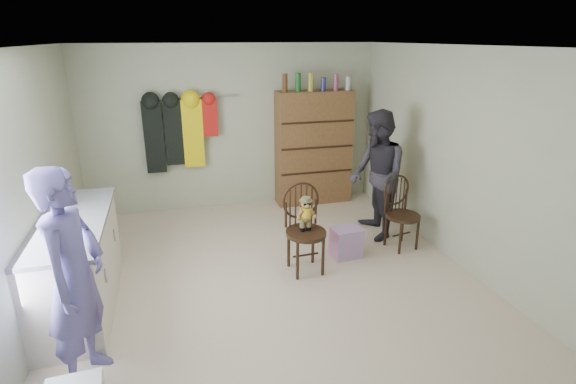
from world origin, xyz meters
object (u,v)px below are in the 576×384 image
object	(u,v)px
counter	(78,264)
chair_far	(401,210)
dresser	(314,147)
chair_front	(304,222)

from	to	relation	value
counter	chair_far	size ratio (longest dim) A/B	1.98
dresser	chair_front	bearing A→B (deg)	-110.85
counter	dresser	world-z (taller)	dresser
counter	dresser	xyz separation A→B (m)	(3.20, 2.30, 0.44)
counter	chair_far	world-z (taller)	counter
counter	dresser	size ratio (longest dim) A/B	0.90
chair_front	chair_far	world-z (taller)	chair_front
chair_front	dresser	bearing A→B (deg)	66.25
dresser	chair_far	bearing A→B (deg)	-74.15
counter	dresser	distance (m)	3.96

